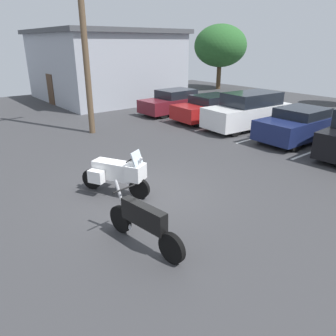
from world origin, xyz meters
name	(u,v)px	position (x,y,z in m)	size (l,w,h in m)	color
ground	(145,194)	(0.00, 0.00, -0.05)	(44.00, 44.00, 0.10)	#38383A
motorcycle_touring	(117,173)	(-0.43, -0.66, 0.67)	(2.06, 1.36, 1.41)	black
motorcycle_second	(143,222)	(2.17, -1.53, 0.57)	(2.29, 0.62, 1.30)	black
parking_stripes	(268,135)	(-1.63, 8.35, 0.00)	(16.39, 4.66, 0.01)	silver
car_maroon	(175,102)	(-8.38, 8.08, 0.70)	(1.94, 4.61, 1.45)	maroon
car_red	(210,108)	(-5.52, 8.31, 0.71)	(2.09, 4.35, 1.43)	maroon
car_white	(248,111)	(-3.09, 8.56, 0.90)	(2.19, 4.83, 1.82)	white
car_navy	(299,125)	(-0.21, 8.51, 0.74)	(1.98, 4.27, 1.47)	navy
building_side	(105,65)	(-16.25, 7.52, 2.54)	(10.09, 9.29, 5.05)	#9EA3AD
utility_pole	(83,25)	(-7.26, 1.86, 4.88)	(0.28, 1.80, 9.48)	brown
tree_rear	(220,46)	(-14.58, 18.60, 3.86)	(4.79, 4.79, 5.75)	#4C3823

